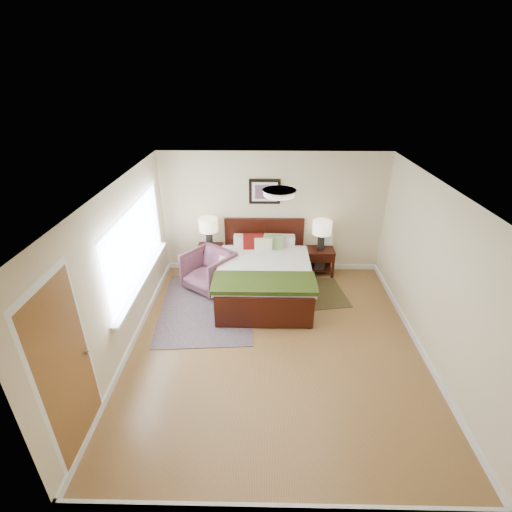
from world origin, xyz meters
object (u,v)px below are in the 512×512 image
object	(u,v)px
lamp_right	(322,230)
rug_persian	(206,306)
lamp_left	(209,227)
armchair	(209,270)
nightstand_right	(320,259)
bed	(264,270)
nightstand_left	(210,252)

from	to	relation	value
lamp_right	rug_persian	size ratio (longest dim) A/B	0.27
lamp_left	armchair	bearing A→B (deg)	-85.87
lamp_left	rug_persian	size ratio (longest dim) A/B	0.27
nightstand_right	lamp_left	bearing A→B (deg)	179.68
nightstand_right	rug_persian	size ratio (longest dim) A/B	0.25
bed	rug_persian	distance (m)	1.26
nightstand_right	rug_persian	distance (m)	2.56
lamp_right	nightstand_right	bearing A→B (deg)	-90.00
bed	nightstand_right	bearing A→B (deg)	34.83
lamp_right	nightstand_left	bearing A→B (deg)	-179.47
rug_persian	bed	bearing A→B (deg)	19.29
armchair	nightstand_right	bearing A→B (deg)	51.92
bed	armchair	distance (m)	1.11
bed	nightstand_right	world-z (taller)	bed
nightstand_right	lamp_left	world-z (taller)	lamp_left
nightstand_left	lamp_right	world-z (taller)	lamp_right
nightstand_left	nightstand_right	distance (m)	2.28
nightstand_right	lamp_left	xyz separation A→B (m)	(-2.27, 0.01, 0.70)
bed	nightstand_left	xyz separation A→B (m)	(-1.12, 0.79, -0.04)
armchair	rug_persian	xyz separation A→B (m)	(0.03, -0.67, -0.37)
armchair	lamp_left	bearing A→B (deg)	131.35
bed	lamp_right	distance (m)	1.49
nightstand_left	lamp_left	distance (m)	0.56
lamp_right	armchair	xyz separation A→B (m)	(-2.23, -0.60, -0.63)
nightstand_right	rug_persian	bearing A→B (deg)	-150.28
nightstand_right	bed	bearing A→B (deg)	-145.17
lamp_left	lamp_right	bearing A→B (deg)	0.00
nightstand_left	nightstand_right	world-z (taller)	nightstand_left
lamp_left	rug_persian	bearing A→B (deg)	-86.86
rug_persian	lamp_right	bearing A→B (deg)	25.83
nightstand_right	lamp_right	bearing A→B (deg)	90.00
lamp_left	armchair	xyz separation A→B (m)	(0.04, -0.60, -0.67)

